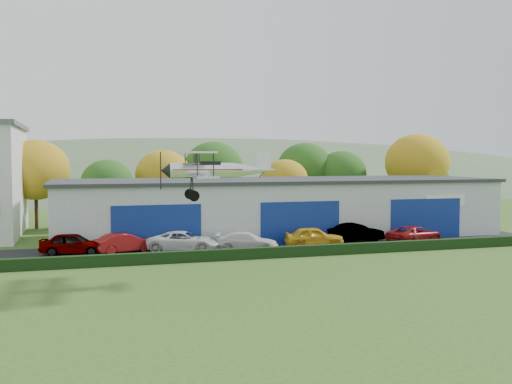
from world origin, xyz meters
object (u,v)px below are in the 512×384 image
object	(u,v)px
car_2	(184,241)
biplane	(211,169)
car_1	(125,243)
car_6	(414,234)
hangar	(278,207)
car_4	(314,237)
car_0	(73,244)
car_3	(247,241)
car_5	(355,232)

from	to	relation	value
car_2	biplane	xyz separation A→B (m)	(-0.05, -10.33, 5.79)
car_1	car_6	size ratio (longest dim) A/B	0.87
hangar	car_1	distance (m)	16.01
hangar	car_4	xyz separation A→B (m)	(0.47, -7.93, -1.80)
car_0	car_6	bearing A→B (deg)	-80.78
car_0	biplane	bearing A→B (deg)	-130.45
car_3	car_4	xyz separation A→B (m)	(5.74, 0.23, 0.11)
car_0	biplane	xyz separation A→B (m)	(8.15, -11.17, 5.75)
car_2	car_4	world-z (taller)	car_4
hangar	car_5	size ratio (longest dim) A/B	8.12
car_6	biplane	xyz separation A→B (m)	(-19.57, -9.13, 5.84)
car_5	car_6	size ratio (longest dim) A/B	0.95
hangar	car_2	distance (m)	12.51
car_2	car_5	distance (m)	14.97
car_3	car_5	distance (m)	10.30
hangar	car_1	bearing A→B (deg)	-155.66
hangar	car_0	bearing A→B (deg)	-160.93
car_6	car_0	bearing A→B (deg)	66.33
car_3	biplane	size ratio (longest dim) A/B	0.63
car_0	car_4	size ratio (longest dim) A/B	1.01
car_0	car_4	world-z (taller)	car_0
car_5	car_6	world-z (taller)	car_5
car_1	car_5	world-z (taller)	car_5
car_1	car_3	size ratio (longest dim) A/B	0.94
car_2	car_6	world-z (taller)	car_2
hangar	car_2	bearing A→B (deg)	-144.63
car_0	hangar	bearing A→B (deg)	-57.51
car_1	car_5	size ratio (longest dim) A/B	0.91
hangar	biplane	bearing A→B (deg)	-120.10
car_1	hangar	bearing A→B (deg)	-82.97
car_1	car_6	bearing A→B (deg)	-111.62
car_1	car_3	xyz separation A→B (m)	(9.22, -1.61, -0.05)
car_4	biplane	distance (m)	15.39
car_1	car_5	bearing A→B (deg)	-106.69
hangar	car_2	world-z (taller)	hangar
car_4	car_5	world-z (taller)	car_5
hangar	car_0	xyz separation A→B (m)	(-18.29, -6.32, -1.79)
hangar	car_2	size ratio (longest dim) A/B	7.26
car_1	car_4	bearing A→B (deg)	-112.57
car_1	car_3	distance (m)	9.36
hangar	car_4	size ratio (longest dim) A/B	8.53
car_1	biplane	bearing A→B (deg)	-175.58
car_5	car_6	xyz separation A→B (m)	(4.57, -2.01, -0.09)
car_2	car_5	xyz separation A→B (m)	(14.95, 0.82, 0.05)
car_3	car_5	world-z (taller)	car_5
car_2	car_6	bearing A→B (deg)	-74.91
car_1	car_5	xyz separation A→B (m)	(19.36, 0.21, 0.07)
biplane	car_5	bearing A→B (deg)	39.22
car_3	biplane	bearing A→B (deg)	171.75
car_0	car_6	world-z (taller)	car_0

